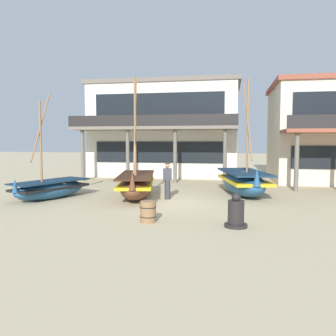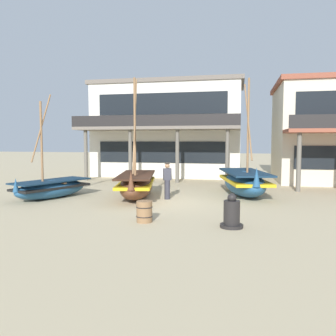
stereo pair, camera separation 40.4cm
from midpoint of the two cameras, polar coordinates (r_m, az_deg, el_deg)
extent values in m
plane|color=tan|center=(15.14, -0.01, -5.59)|extent=(120.00, 120.00, 0.00)
ellipsoid|color=#23517A|center=(16.73, -18.30, -3.39)|extent=(2.67, 3.95, 0.84)
cube|color=black|center=(16.71, -18.31, -3.04)|extent=(2.63, 3.82, 0.10)
cube|color=#132C43|center=(16.68, -18.33, -2.08)|extent=(2.68, 3.90, 0.06)
cone|color=#23517A|center=(15.67, -23.49, -2.67)|extent=(0.36, 0.36, 0.59)
cylinder|color=olive|center=(16.30, -19.77, 3.75)|extent=(0.10, 0.10, 3.85)
cylinder|color=olive|center=(16.31, -19.84, 6.36)|extent=(0.50, 1.09, 3.08)
cube|color=olive|center=(16.86, -17.57, -2.31)|extent=(1.26, 0.64, 0.06)
ellipsoid|color=#23517A|center=(17.08, 13.33, -2.53)|extent=(2.65, 4.78, 1.19)
cube|color=gold|center=(17.07, 13.34, -2.03)|extent=(2.62, 4.60, 0.14)
cube|color=#132C43|center=(17.03, 13.36, -0.70)|extent=(2.68, 4.70, 0.08)
cone|color=#23517A|center=(14.95, 15.38, -1.50)|extent=(0.41, 0.41, 0.83)
cylinder|color=olive|center=(16.42, 13.98, 6.29)|extent=(0.10, 0.10, 4.73)
cylinder|color=olive|center=(16.44, 14.00, 7.67)|extent=(0.43, 1.66, 3.64)
cube|color=olive|center=(17.37, 13.08, -1.02)|extent=(1.62, 0.51, 0.06)
ellipsoid|color=brown|center=(16.02, -4.59, -3.00)|extent=(2.34, 4.73, 1.12)
cube|color=gold|center=(16.00, -4.59, -2.50)|extent=(2.32, 4.56, 0.13)
cube|color=#351E13|center=(15.96, -4.60, -1.16)|extent=(2.37, 4.65, 0.08)
cone|color=brown|center=(13.81, -5.39, -2.11)|extent=(0.35, 0.35, 0.79)
cylinder|color=olive|center=(15.33, -4.84, 6.26)|extent=(0.10, 0.10, 4.67)
cylinder|color=olive|center=(15.34, -4.84, 7.26)|extent=(0.44, 1.84, 4.30)
cube|color=olive|center=(16.31, -4.49, -1.47)|extent=(1.41, 0.43, 0.06)
cylinder|color=#33333D|center=(15.60, 0.62, -3.65)|extent=(0.26, 0.26, 0.88)
cube|color=#383842|center=(15.52, 0.62, -1.05)|extent=(0.42, 0.34, 0.54)
sphere|color=#A87A56|center=(15.48, 0.62, 0.39)|extent=(0.22, 0.22, 0.22)
cylinder|color=#2D2823|center=(15.47, 0.62, 0.83)|extent=(0.24, 0.24, 0.05)
cylinder|color=black|center=(10.86, 11.67, -9.48)|extent=(0.72, 0.72, 0.10)
cylinder|color=black|center=(10.77, 11.71, -7.32)|extent=(0.50, 0.50, 0.74)
sphere|color=black|center=(10.69, 11.75, -4.92)|extent=(0.28, 0.28, 0.28)
cylinder|color=olive|center=(11.28, -2.96, -7.30)|extent=(0.52, 0.52, 0.70)
torus|color=black|center=(11.25, -2.96, -6.53)|extent=(0.56, 0.56, 0.03)
torus|color=black|center=(11.32, -2.95, -8.06)|extent=(0.56, 0.56, 0.03)
cube|color=silver|center=(26.77, 0.61, 6.14)|extent=(10.95, 5.41, 6.80)
cube|color=#70665B|center=(27.10, 0.61, 13.66)|extent=(11.39, 5.63, 0.30)
cube|color=black|center=(24.10, -0.66, 2.67)|extent=(9.20, 0.06, 1.50)
cube|color=black|center=(24.22, -0.66, 10.74)|extent=(9.20, 0.06, 1.50)
cube|color=#70665B|center=(22.82, -1.37, 6.66)|extent=(10.95, 2.68, 0.20)
cylinder|color=#666056|center=(23.47, -13.13, 2.09)|extent=(0.24, 0.24, 3.40)
cylinder|color=#666056|center=(22.33, -5.83, 2.06)|extent=(0.24, 0.24, 3.40)
cylinder|color=#666056|center=(21.60, 2.11, 2.00)|extent=(0.24, 0.24, 3.40)
cylinder|color=#666056|center=(21.30, 10.44, 1.89)|extent=(0.24, 0.24, 3.40)
cube|color=black|center=(21.59, -2.16, 7.97)|extent=(10.95, 0.08, 0.70)
cylinder|color=#666056|center=(19.19, 21.65, 0.91)|extent=(0.24, 0.24, 3.11)
camera|label=1|loc=(0.20, -89.27, 0.06)|focal=36.35mm
camera|label=2|loc=(0.20, 90.73, -0.06)|focal=36.35mm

